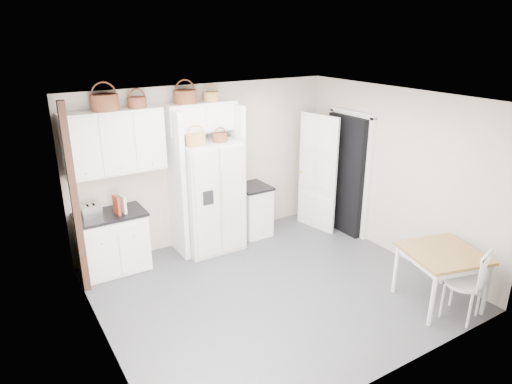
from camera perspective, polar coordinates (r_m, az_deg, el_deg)
floor at (r=6.48m, az=2.18°, el=-12.00°), size 4.50×4.50×0.00m
ceiling at (r=5.56m, az=2.53°, el=11.40°), size 4.50×4.50×0.00m
wall_back at (r=7.54m, az=-6.17°, el=3.47°), size 4.50×0.00×4.50m
wall_left at (r=5.09m, az=-19.31°, el=-5.94°), size 0.00×4.00×4.00m
wall_right at (r=7.33m, az=17.12°, el=2.18°), size 0.00×4.00×4.00m
refrigerator at (r=7.29m, az=-5.82°, el=-0.53°), size 0.92×0.74×1.78m
base_cab_left at (r=7.06m, az=-17.43°, el=-6.10°), size 0.94×0.59×0.87m
base_cab_right at (r=7.90m, az=-0.38°, el=-2.38°), size 0.48×0.58×0.85m
dining_table at (r=6.45m, az=21.94°, el=-9.87°), size 1.10×1.10×0.75m
windsor_chair at (r=6.21m, az=24.53°, el=-10.23°), size 0.58×0.55×0.98m
counter_left at (r=6.88m, az=-17.82°, el=-2.70°), size 0.98×0.63×0.04m
counter_right at (r=7.74m, az=-0.38°, el=0.65°), size 0.52×0.62×0.04m
toaster at (r=6.78m, az=-19.89°, el=-2.26°), size 0.28×0.17×0.19m
cookbook_red at (r=6.77m, az=-17.03°, el=-1.58°), size 0.07×0.18×0.27m
cookbook_cream at (r=6.79m, az=-16.34°, el=-1.46°), size 0.07×0.18×0.26m
basket_upper_b at (r=6.63m, az=-18.39°, el=10.58°), size 0.38×0.38×0.22m
basket_upper_c at (r=6.75m, az=-14.63°, el=10.80°), size 0.26×0.26×0.15m
basket_bridge_a at (r=6.99m, az=-8.85°, el=11.69°), size 0.35×0.35×0.20m
basket_bridge_b at (r=7.17m, az=-5.65°, el=11.81°), size 0.25×0.25×0.14m
basket_fridge_a at (r=6.82m, az=-7.56°, el=6.49°), size 0.31×0.31×0.16m
basket_fridge_b at (r=7.00m, az=-4.52°, el=6.76°), size 0.22×0.22×0.12m
upper_cabinet at (r=6.75m, az=-17.32°, el=5.98°), size 1.40×0.34×0.90m
bridge_cabinet at (r=7.14m, az=-6.91°, el=9.31°), size 1.12×0.34×0.45m
fridge_panel_left at (r=7.08m, az=-9.88°, el=0.89°), size 0.08×0.60×2.30m
fridge_panel_right at (r=7.49m, az=-2.65°, el=2.24°), size 0.08×0.60×2.30m
trim_post at (r=6.33m, az=-21.70°, el=-1.14°), size 0.09×0.09×2.60m
doorway_void at (r=8.00m, az=11.20°, el=2.11°), size 0.18×0.85×2.05m
door_slab at (r=8.02m, az=7.68°, el=2.34°), size 0.21×0.79×2.05m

